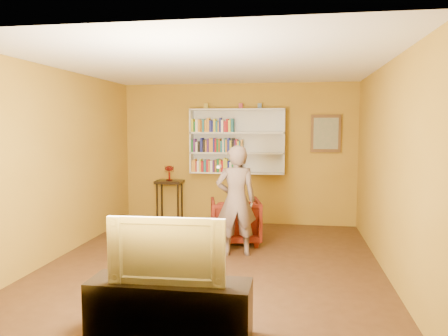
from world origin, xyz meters
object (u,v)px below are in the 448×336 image
(person, at_px, (236,200))
(bookshelf, at_px, (237,141))
(ruby_lustre, at_px, (169,170))
(armchair, at_px, (235,221))
(console_table, at_px, (170,188))
(tv_cabinet, at_px, (170,309))
(television, at_px, (169,248))

(person, bearing_deg, bookshelf, -96.25)
(ruby_lustre, relative_size, armchair, 0.36)
(bookshelf, relative_size, console_table, 2.15)
(person, xyz_separation_m, tv_cabinet, (-0.25, -2.60, -0.55))
(console_table, height_order, television, television)
(bookshelf, bearing_deg, console_table, -173.05)
(armchair, height_order, television, television)
(console_table, distance_m, armchair, 1.95)
(ruby_lustre, xyz_separation_m, tv_cabinet, (1.31, -4.50, -0.79))
(bookshelf, relative_size, ruby_lustre, 6.26)
(armchair, distance_m, tv_cabinet, 3.26)
(bookshelf, height_order, armchair, bookshelf)
(console_table, distance_m, television, 4.69)
(television, bearing_deg, armchair, 85.16)
(tv_cabinet, relative_size, television, 1.41)
(person, bearing_deg, television, 71.37)
(person, relative_size, television, 1.57)
(tv_cabinet, bearing_deg, armchair, 87.37)
(armchair, relative_size, person, 0.49)
(ruby_lustre, height_order, person, person)
(tv_cabinet, bearing_deg, television, 0.00)
(bookshelf, relative_size, person, 1.12)
(ruby_lustre, bearing_deg, tv_cabinet, -73.75)
(armchair, relative_size, tv_cabinet, 0.55)
(television, bearing_deg, person, 82.35)
(bookshelf, distance_m, tv_cabinet, 4.85)
(bookshelf, relative_size, television, 1.76)
(armchair, relative_size, television, 0.78)
(bookshelf, distance_m, armchair, 1.88)
(console_table, relative_size, person, 0.52)
(console_table, bearing_deg, bookshelf, 6.95)
(console_table, height_order, person, person)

